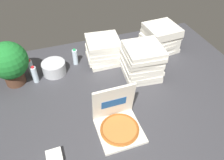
{
  "coord_description": "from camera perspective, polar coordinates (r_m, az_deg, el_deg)",
  "views": [
    {
      "loc": [
        -0.65,
        -1.64,
        1.79
      ],
      "look_at": [
        -0.05,
        0.1,
        0.14
      ],
      "focal_mm": 36.22,
      "sensor_mm": 36.0,
      "label": 1
    }
  ],
  "objects": [
    {
      "name": "potted_plant",
      "position": [
        2.7,
        -24.53,
        4.13
      ],
      "size": [
        0.42,
        0.42,
        0.53
      ],
      "color": "#513323",
      "rests_on": "ground_plane"
    },
    {
      "name": "water_bottle_0",
      "position": [
        2.74,
        -18.93,
        1.32
      ],
      "size": [
        0.06,
        0.06,
        0.22
      ],
      "color": "silver",
      "rests_on": "ground_plane"
    },
    {
      "name": "pizza_stack_left_mid",
      "position": [
        2.65,
        7.55,
        4.67
      ],
      "size": [
        0.46,
        0.47,
        0.4
      ],
      "color": "silver",
      "rests_on": "ground_plane"
    },
    {
      "name": "ground_plane",
      "position": [
        2.52,
        1.85,
        -3.72
      ],
      "size": [
        3.2,
        2.4,
        0.02
      ],
      "primitive_type": "cube",
      "color": "#38383D"
    },
    {
      "name": "ice_bucket",
      "position": [
        2.82,
        -14.43,
        2.97
      ],
      "size": [
        0.28,
        0.28,
        0.15
      ],
      "primitive_type": "cylinder",
      "color": "#B7BABF",
      "rests_on": "ground_plane"
    },
    {
      "name": "pizza_stack_left_far",
      "position": [
        2.91,
        -2.21,
        7.6
      ],
      "size": [
        0.47,
        0.46,
        0.3
      ],
      "color": "silver",
      "rests_on": "ground_plane"
    },
    {
      "name": "napkin_pile",
      "position": [
        2.08,
        -14.33,
        -18.29
      ],
      "size": [
        0.13,
        0.13,
        0.06
      ],
      "primitive_type": "cube",
      "rotation": [
        0.0,
        0.0,
        0.01
      ],
      "color": "white",
      "rests_on": "ground_plane"
    },
    {
      "name": "pizza_stack_center_near",
      "position": [
        3.17,
        12.06,
        10.34
      ],
      "size": [
        0.48,
        0.47,
        0.35
      ],
      "color": "silver",
      "rests_on": "ground_plane"
    },
    {
      "name": "open_pizza_box",
      "position": [
        2.15,
        1.49,
        -10.51
      ],
      "size": [
        0.41,
        0.42,
        0.43
      ],
      "color": "silver",
      "rests_on": "ground_plane"
    },
    {
      "name": "water_bottle_2",
      "position": [
        2.86,
        -19.82,
        2.91
      ],
      "size": [
        0.06,
        0.06,
        0.22
      ],
      "color": "silver",
      "rests_on": "ground_plane"
    },
    {
      "name": "water_bottle_1",
      "position": [
        2.9,
        -9.29,
        5.77
      ],
      "size": [
        0.06,
        0.06,
        0.22
      ],
      "color": "silver",
      "rests_on": "ground_plane"
    }
  ]
}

